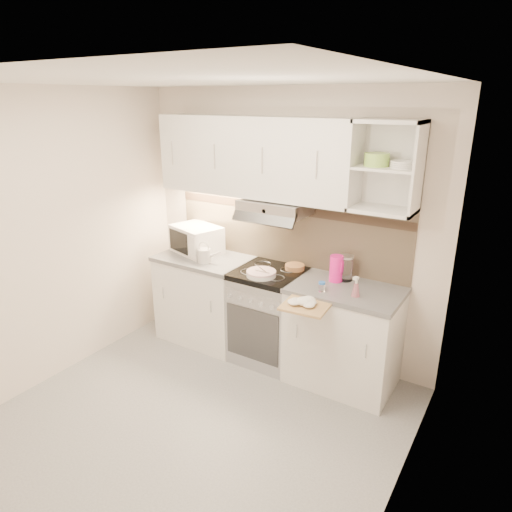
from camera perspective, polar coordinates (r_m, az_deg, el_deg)
The scene contains 17 objects.
ground at distance 3.84m, azimuth -7.34°, elevation -19.69°, with size 3.00×3.00×0.00m, color #9A9B9D.
room_shell at distance 3.37m, azimuth -4.55°, elevation 5.88°, with size 3.04×2.84×2.52m.
base_cabinet_left at distance 4.75m, azimuth -6.27°, elevation -5.43°, with size 0.90×0.60×0.86m, color white.
worktop_left at distance 4.58m, azimuth -6.48°, elevation -0.31°, with size 0.92×0.62×0.04m, color slate.
base_cabinet_right at distance 4.08m, azimuth 10.85°, elevation -10.02°, with size 0.90×0.60×0.86m, color white.
worktop_right at distance 3.89m, azimuth 11.26°, elevation -4.21°, with size 0.92×0.62×0.04m, color slate.
electric_range at distance 4.35m, azimuth 1.59°, elevation -7.39°, with size 0.60×0.60×0.90m.
microwave at distance 4.67m, azimuth -7.46°, elevation 2.08°, with size 0.57×0.48×0.27m.
watering_can at distance 4.39m, azimuth -6.40°, elevation 0.12°, with size 0.24×0.13×0.21m.
plate_stack at distance 4.04m, azimuth 0.66°, elevation -2.20°, with size 0.26×0.26×0.06m.
bread_loaf at distance 4.22m, azimuth 4.86°, elevation -1.38°, with size 0.18×0.18×0.05m, color #B28E40.
pink_pitcher at distance 3.96m, azimuth 10.00°, elevation -1.55°, with size 0.12×0.11×0.23m.
glass_jar at distance 4.00m, azimuth 11.20°, elevation -1.47°, with size 0.12×0.12×0.23m.
spice_jar at distance 3.76m, azimuth 8.22°, elevation -3.79°, with size 0.06×0.06×0.08m.
spray_bottle at distance 3.71m, azimuth 12.38°, elevation -3.93°, with size 0.07×0.07×0.18m.
cutting_board at distance 3.58m, azimuth 6.23°, elevation -6.22°, with size 0.35×0.31×0.02m, color #B97652.
dish_towel at distance 3.59m, azimuth 5.91°, elevation -5.46°, with size 0.23×0.19×0.06m, color white, non-canonical shape.
Camera 1 is at (1.96, -2.27, 2.40)m, focal length 32.00 mm.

